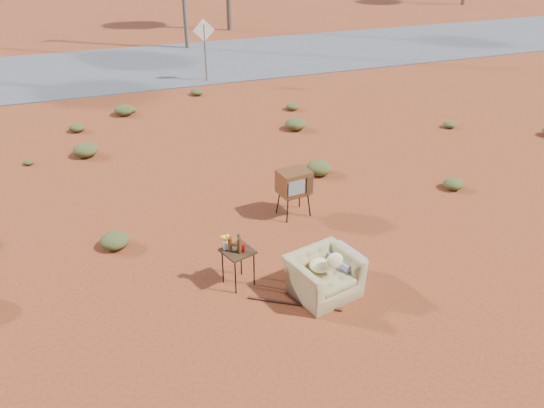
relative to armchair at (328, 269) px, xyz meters
name	(u,v)px	position (x,y,z in m)	size (l,w,h in m)	color
ground	(296,277)	(-0.33, 0.49, -0.42)	(140.00, 140.00, 0.00)	#92381D
highway	(152,65)	(-0.33, 15.49, -0.40)	(140.00, 7.00, 0.04)	#565659
armchair	(328,269)	(0.00, 0.00, 0.00)	(1.31, 1.03, 0.90)	#9C8A55
tv_unit	(294,183)	(0.43, 2.45, 0.30)	(0.66, 0.56, 0.97)	black
side_table	(235,249)	(-1.32, 0.68, 0.26)	(0.57, 0.57, 0.93)	#352313
rusty_bar	(294,304)	(-0.63, -0.16, -0.40)	(0.04, 0.04, 1.48)	#492313
road_sign	(204,39)	(1.17, 12.49, 1.08)	(0.78, 0.06, 2.19)	brown
scrub_patch	(189,172)	(-1.15, 4.90, -0.28)	(17.49, 8.07, 0.33)	#4C5224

